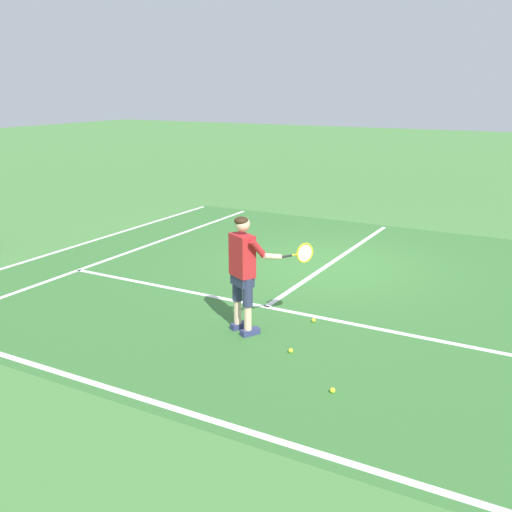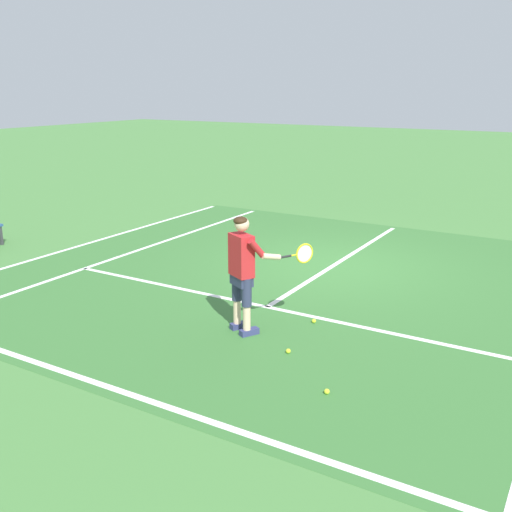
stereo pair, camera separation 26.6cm
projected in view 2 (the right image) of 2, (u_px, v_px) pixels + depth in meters
name	position (u px, v px, depth m)	size (l,w,h in m)	color
ground_plane	(334.00, 265.00, 11.74)	(80.00, 80.00, 0.00)	#477F3D
court_inner_surface	(310.00, 281.00, 10.82)	(10.98, 10.05, 0.00)	#387033
line_baseline	(128.00, 394.00, 6.83)	(10.98, 0.10, 0.01)	white
line_service	(267.00, 307.00, 9.52)	(8.23, 0.10, 0.01)	white
line_centre_service	(344.00, 259.00, 12.16)	(0.10, 6.40, 0.01)	white
line_singles_left	(139.00, 250.00, 12.84)	(0.10, 9.65, 0.01)	white
line_doubles_left	(93.00, 242.00, 13.51)	(0.10, 9.65, 0.01)	white
tennis_player	(244.00, 267.00, 8.29)	(1.02, 0.93, 1.71)	navy
tennis_ball_near_feet	(327.00, 391.00, 6.82)	(0.07, 0.07, 0.07)	#CCE02D
tennis_ball_by_baseline	(288.00, 351.00, 7.86)	(0.07, 0.07, 0.07)	#CCE02D
tennis_ball_mid_court	(314.00, 321.00, 8.87)	(0.07, 0.07, 0.07)	#CCE02D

